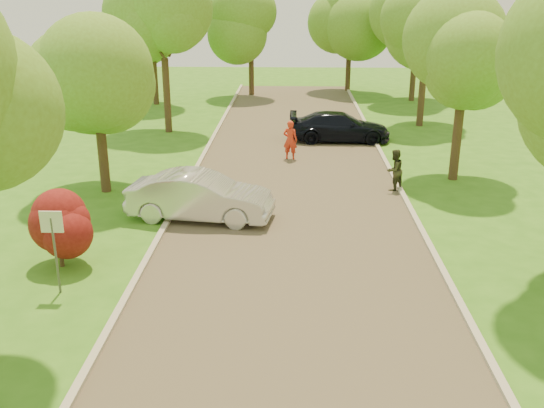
# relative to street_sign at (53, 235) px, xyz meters

# --- Properties ---
(ground) EXTENTS (100.00, 100.00, 0.00)m
(ground) POSITION_rel_street_sign_xyz_m (5.80, -4.00, -1.56)
(ground) COLOR #37751B
(ground) RESTS_ON ground
(road) EXTENTS (8.00, 60.00, 0.01)m
(road) POSITION_rel_street_sign_xyz_m (5.80, 4.00, -1.56)
(road) COLOR #4C4438
(road) RESTS_ON ground
(curb_left) EXTENTS (0.18, 60.00, 0.12)m
(curb_left) POSITION_rel_street_sign_xyz_m (1.75, 4.00, -1.50)
(curb_left) COLOR #B2AD9E
(curb_left) RESTS_ON ground
(curb_right) EXTENTS (0.18, 60.00, 0.12)m
(curb_right) POSITION_rel_street_sign_xyz_m (9.85, 4.00, -1.50)
(curb_right) COLOR #B2AD9E
(curb_right) RESTS_ON ground
(street_sign) EXTENTS (0.55, 0.06, 2.17)m
(street_sign) POSITION_rel_street_sign_xyz_m (0.00, 0.00, 0.00)
(street_sign) COLOR #59595E
(street_sign) RESTS_ON ground
(red_shrub) EXTENTS (1.70, 1.70, 1.95)m
(red_shrub) POSITION_rel_street_sign_xyz_m (-0.50, 1.50, -0.47)
(red_shrub) COLOR #382619
(red_shrub) RESTS_ON ground
(tree_l_midb) EXTENTS (4.30, 4.20, 6.62)m
(tree_l_midb) POSITION_rel_street_sign_xyz_m (-1.01, 8.00, 3.02)
(tree_l_midb) COLOR #382619
(tree_l_midb) RESTS_ON ground
(tree_l_far) EXTENTS (4.92, 4.80, 7.79)m
(tree_l_far) POSITION_rel_street_sign_xyz_m (-0.59, 18.00, 3.90)
(tree_l_far) COLOR #382619
(tree_l_far) RESTS_ON ground
(tree_r_midb) EXTENTS (4.51, 4.40, 7.01)m
(tree_r_midb) POSITION_rel_street_sign_xyz_m (12.40, 10.00, 3.32)
(tree_r_midb) COLOR #382619
(tree_r_midb) RESTS_ON ground
(tree_r_far) EXTENTS (5.33, 5.20, 8.34)m
(tree_r_far) POSITION_rel_street_sign_xyz_m (13.03, 20.00, 4.27)
(tree_r_far) COLOR #382619
(tree_r_far) RESTS_ON ground
(tree_bg_a) EXTENTS (5.12, 5.00, 7.72)m
(tree_bg_a) POSITION_rel_street_sign_xyz_m (-2.98, 26.00, 3.75)
(tree_bg_a) COLOR #382619
(tree_bg_a) RESTS_ON ground
(tree_bg_b) EXTENTS (5.12, 5.00, 7.95)m
(tree_bg_b) POSITION_rel_street_sign_xyz_m (14.02, 28.00, 3.97)
(tree_bg_b) COLOR #382619
(tree_bg_b) RESTS_ON ground
(tree_bg_c) EXTENTS (4.92, 4.80, 7.33)m
(tree_bg_c) POSITION_rel_street_sign_xyz_m (3.01, 30.00, 3.46)
(tree_bg_c) COLOR #382619
(tree_bg_c) RESTS_ON ground
(tree_bg_d) EXTENTS (5.12, 5.00, 7.72)m
(tree_bg_d) POSITION_rel_street_sign_xyz_m (10.02, 32.00, 3.75)
(tree_bg_d) COLOR #382619
(tree_bg_d) RESTS_ON ground
(silver_sedan) EXTENTS (4.91, 2.28, 1.56)m
(silver_sedan) POSITION_rel_street_sign_xyz_m (2.78, 5.24, -0.78)
(silver_sedan) COLOR silver
(silver_sedan) RESTS_ON ground
(dark_sedan) EXTENTS (4.97, 2.06, 1.44)m
(dark_sedan) POSITION_rel_street_sign_xyz_m (8.10, 16.25, -0.85)
(dark_sedan) COLOR black
(dark_sedan) RESTS_ON ground
(person_striped) EXTENTS (0.71, 0.55, 1.74)m
(person_striped) POSITION_rel_street_sign_xyz_m (5.68, 12.76, -0.69)
(person_striped) COLOR red
(person_striped) RESTS_ON ground
(person_olive) EXTENTS (0.97, 0.96, 1.58)m
(person_olive) POSITION_rel_street_sign_xyz_m (9.60, 8.50, -0.78)
(person_olive) COLOR #31341F
(person_olive) RESTS_ON ground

